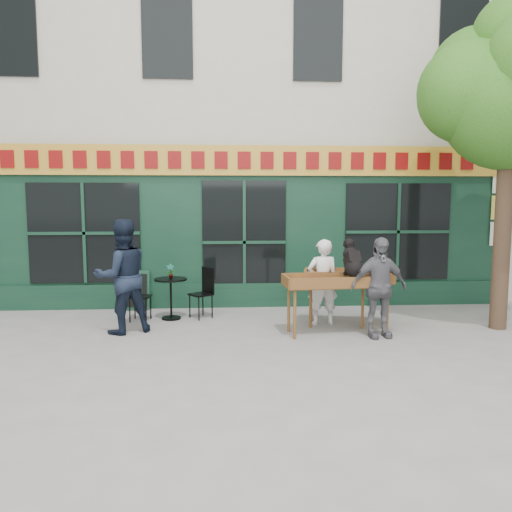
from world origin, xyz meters
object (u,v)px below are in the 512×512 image
at_px(man_left, 122,276).
at_px(book_cart_center, 330,285).
at_px(dog, 353,257).
at_px(book_cart_right, 349,280).
at_px(man_right, 379,287).
at_px(woman, 323,282).
at_px(bistro_table, 171,290).

bearing_deg(man_left, book_cart_center, 147.57).
bearing_deg(man_left, dog, 147.30).
xyz_separation_m(book_cart_right, man_right, (0.30, -0.75, -0.01)).
xyz_separation_m(book_cart_center, dog, (0.35, -0.05, 0.47)).
height_order(woman, man_left, man_left).
bearing_deg(book_cart_center, dog, -13.28).
bearing_deg(book_cart_right, bistro_table, 179.65).
height_order(woman, bistro_table, woman).
distance_m(book_cart_right, man_left, 3.87).
relative_size(woman, bistro_table, 2.01).
bearing_deg(dog, bistro_table, 152.62).
bearing_deg(woman, man_right, 124.51).
relative_size(dog, bistro_table, 0.79).
distance_m(book_cart_right, man_right, 0.81).
xyz_separation_m(dog, man_right, (0.38, -0.19, -0.48)).
relative_size(book_cart_center, book_cart_right, 0.97).
xyz_separation_m(woman, man_right, (0.73, -0.89, 0.05)).
xyz_separation_m(book_cart_center, man_left, (-3.43, 0.31, 0.13)).
distance_m(bistro_table, man_left, 1.21).
xyz_separation_m(woman, book_cart_right, (0.43, -0.14, 0.06)).
height_order(woman, book_cart_right, woman).
xyz_separation_m(bistro_table, man_left, (-0.70, -0.90, 0.41)).
height_order(man_right, bistro_table, man_right).
xyz_separation_m(dog, bistro_table, (-3.08, 1.26, -0.75)).
distance_m(dog, book_cart_right, 0.74).
bearing_deg(dog, book_cart_center, 166.72).
bearing_deg(man_right, book_cart_right, 103.83).
bearing_deg(book_cart_center, bistro_table, 150.97).
xyz_separation_m(dog, book_cart_right, (0.08, 0.56, -0.47)).
bearing_deg(book_cart_right, book_cart_center, -118.09).
distance_m(man_right, bistro_table, 3.76).
height_order(dog, book_cart_right, dog).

